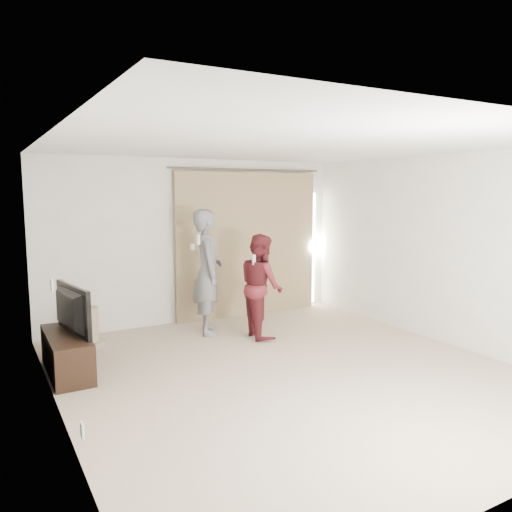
# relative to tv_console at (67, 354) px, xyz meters

# --- Properties ---
(floor) EXTENTS (5.50, 5.50, 0.00)m
(floor) POSITION_rel_tv_console_xyz_m (2.27, -1.25, -0.23)
(floor) COLOR #BDA98E
(floor) RESTS_ON ground
(wall_back) EXTENTS (5.00, 0.04, 2.60)m
(wall_back) POSITION_rel_tv_console_xyz_m (2.27, 1.50, 1.07)
(wall_back) COLOR silver
(wall_back) RESTS_ON ground
(wall_left) EXTENTS (0.04, 5.50, 2.60)m
(wall_left) POSITION_rel_tv_console_xyz_m (-0.23, -1.25, 1.07)
(wall_left) COLOR silver
(wall_left) RESTS_ON ground
(ceiling) EXTENTS (5.00, 5.50, 0.01)m
(ceiling) POSITION_rel_tv_console_xyz_m (2.27, -1.25, 2.37)
(ceiling) COLOR silver
(ceiling) RESTS_ON wall_back
(curtain) EXTENTS (2.80, 0.11, 2.46)m
(curtain) POSITION_rel_tv_console_xyz_m (3.18, 1.43, 0.97)
(curtain) COLOR tan
(curtain) RESTS_ON ground
(tv_console) EXTENTS (0.42, 1.21, 0.47)m
(tv_console) POSITION_rel_tv_console_xyz_m (0.00, 0.00, 0.00)
(tv_console) COLOR black
(tv_console) RESTS_ON ground
(tv) EXTENTS (0.29, 0.98, 0.56)m
(tv) POSITION_rel_tv_console_xyz_m (0.00, 0.00, 0.51)
(tv) COLOR black
(tv) RESTS_ON tv_console
(scratching_post) EXTENTS (0.40, 0.40, 0.53)m
(scratching_post) POSITION_rel_tv_console_xyz_m (0.45, 0.94, -0.02)
(scratching_post) COLOR tan
(scratching_post) RESTS_ON ground
(person_man) EXTENTS (0.63, 0.77, 1.84)m
(person_man) POSITION_rel_tv_console_xyz_m (2.10, 0.72, 0.69)
(person_man) COLOR slate
(person_man) RESTS_ON ground
(person_woman) EXTENTS (0.67, 0.80, 1.49)m
(person_woman) POSITION_rel_tv_console_xyz_m (2.70, 0.18, 0.51)
(person_woman) COLOR maroon
(person_woman) RESTS_ON ground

